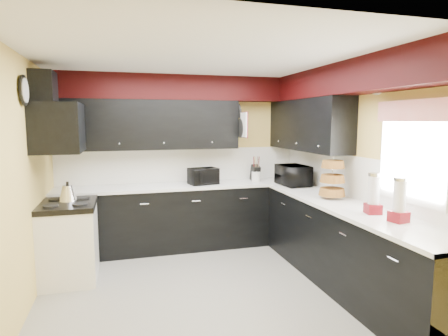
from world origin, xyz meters
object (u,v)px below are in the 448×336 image
toaster_oven (204,176)px  microwave (293,175)px  utensil_crock (256,176)px  kettle (68,193)px  knife_block (255,173)px

toaster_oven → microwave: (1.22, -0.44, 0.03)m
utensil_crock → microwave: bearing=-51.3°
toaster_oven → kettle: 1.87m
microwave → knife_block: microwave is taller
knife_block → kettle: size_ratio=1.17×
microwave → utensil_crock: bearing=36.1°
toaster_oven → microwave: size_ratio=0.77×
utensil_crock → knife_block: 0.06m
toaster_oven → microwave: microwave is taller
utensil_crock → kettle: 2.68m
utensil_crock → kettle: kettle is taller
toaster_oven → knife_block: 0.84m
microwave → utensil_crock: (-0.39, 0.48, -0.07)m
toaster_oven → knife_block: bearing=-5.3°
microwave → knife_block: bearing=33.5°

